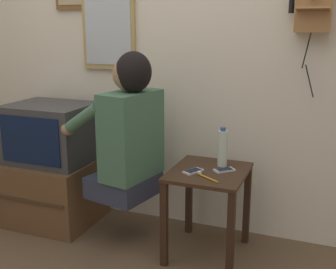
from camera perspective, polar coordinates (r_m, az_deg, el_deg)
name	(u,v)px	position (r m, az deg, el deg)	size (l,w,h in m)	color
wall_back	(181,45)	(2.89, 1.83, 12.08)	(6.80, 0.05, 2.55)	silver
side_table	(208,189)	(2.60, 5.47, -7.43)	(0.45, 0.51, 0.55)	#382316
person	(128,131)	(2.64, -5.43, 0.46)	(0.60, 0.51, 0.93)	#2D3347
tv_stand	(55,191)	(3.21, -15.02, -7.35)	(0.60, 0.55, 0.46)	brown
television	(51,133)	(3.09, -15.55, 0.23)	(0.57, 0.46, 0.41)	#38383A
wall_phone_antique	(314,1)	(2.65, 19.18, 16.74)	(0.24, 0.19, 0.76)	#9E6B3D
wall_mirror	(108,20)	(3.07, -8.09, 15.12)	(0.41, 0.04, 0.68)	tan
cell_phone_held	(193,171)	(2.52, 3.42, -4.98)	(0.11, 0.14, 0.01)	silver
cell_phone_spare	(224,170)	(2.55, 7.63, -4.79)	(0.13, 0.13, 0.01)	silver
water_bottle	(223,148)	(2.61, 7.39, -1.83)	(0.06, 0.06, 0.25)	silver
toothbrush	(206,177)	(2.43, 5.18, -5.74)	(0.15, 0.10, 0.02)	orange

